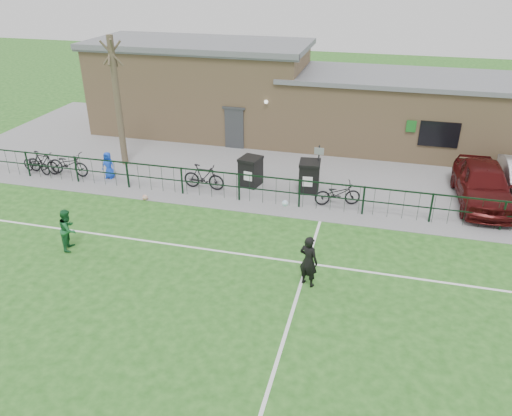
% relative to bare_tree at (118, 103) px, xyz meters
% --- Properties ---
extents(ground, '(90.00, 90.00, 0.00)m').
position_rel_bare_tree_xyz_m(ground, '(8.00, -10.50, -3.00)').
color(ground, '#215719').
rests_on(ground, ground).
extents(paving_strip, '(34.00, 13.00, 0.02)m').
position_rel_bare_tree_xyz_m(paving_strip, '(8.00, 3.00, -2.99)').
color(paving_strip, slate).
rests_on(paving_strip, ground).
extents(pitch_line_touch, '(28.00, 0.10, 0.01)m').
position_rel_bare_tree_xyz_m(pitch_line_touch, '(8.00, -2.70, -3.00)').
color(pitch_line_touch, white).
rests_on(pitch_line_touch, ground).
extents(pitch_line_mid, '(28.00, 0.10, 0.01)m').
position_rel_bare_tree_xyz_m(pitch_line_mid, '(8.00, -6.50, -3.00)').
color(pitch_line_mid, white).
rests_on(pitch_line_mid, ground).
extents(pitch_line_perp, '(0.10, 16.00, 0.01)m').
position_rel_bare_tree_xyz_m(pitch_line_perp, '(10.00, -10.50, -3.00)').
color(pitch_line_perp, white).
rests_on(pitch_line_perp, ground).
extents(perimeter_fence, '(28.00, 0.10, 1.20)m').
position_rel_bare_tree_xyz_m(perimeter_fence, '(8.00, -2.50, -2.40)').
color(perimeter_fence, black).
rests_on(perimeter_fence, ground).
extents(bare_tree, '(0.30, 0.30, 6.00)m').
position_rel_bare_tree_xyz_m(bare_tree, '(0.00, 0.00, 0.00)').
color(bare_tree, '#493D2C').
rests_on(bare_tree, ground).
extents(wheelie_bin_left, '(0.97, 1.05, 1.19)m').
position_rel_bare_tree_xyz_m(wheelie_bin_left, '(6.56, -0.90, -2.38)').
color(wheelie_bin_left, black).
rests_on(wheelie_bin_left, paving_strip).
extents(wheelie_bin_right, '(0.91, 1.01, 1.25)m').
position_rel_bare_tree_xyz_m(wheelie_bin_right, '(9.13, -0.88, -2.35)').
color(wheelie_bin_right, black).
rests_on(wheelie_bin_right, paving_strip).
extents(sign_post, '(0.07, 0.07, 2.00)m').
position_rel_bare_tree_xyz_m(sign_post, '(9.46, -0.66, -1.98)').
color(sign_post, black).
rests_on(sign_post, paving_strip).
extents(car_maroon, '(2.13, 4.97, 1.67)m').
position_rel_bare_tree_xyz_m(car_maroon, '(16.07, -0.27, -2.14)').
color(car_maroon, '#430B0C').
rests_on(car_maroon, paving_strip).
extents(bicycle_a, '(1.82, 1.01, 0.91)m').
position_rel_bare_tree_xyz_m(bicycle_a, '(-3.38, -2.08, -2.53)').
color(bicycle_a, black).
rests_on(bicycle_a, paving_strip).
extents(bicycle_b, '(1.79, 0.69, 1.05)m').
position_rel_bare_tree_xyz_m(bicycle_b, '(-3.04, -2.03, -2.45)').
color(bicycle_b, black).
rests_on(bicycle_b, paving_strip).
extents(bicycle_c, '(2.08, 0.84, 1.07)m').
position_rel_bare_tree_xyz_m(bicycle_c, '(-1.79, -1.92, -2.44)').
color(bicycle_c, black).
rests_on(bicycle_c, paving_strip).
extents(bicycle_d, '(1.85, 0.57, 1.11)m').
position_rel_bare_tree_xyz_m(bicycle_d, '(4.72, -1.81, -2.43)').
color(bicycle_d, black).
rests_on(bicycle_d, paving_strip).
extents(bicycle_e, '(1.96, 1.19, 0.97)m').
position_rel_bare_tree_xyz_m(bicycle_e, '(10.45, -1.91, -2.49)').
color(bicycle_e, black).
rests_on(bicycle_e, paving_strip).
extents(spectator_child, '(0.61, 0.41, 1.22)m').
position_rel_bare_tree_xyz_m(spectator_child, '(0.16, -1.77, -2.37)').
color(spectator_child, blue).
rests_on(spectator_child, paving_strip).
extents(goalkeeper_kick, '(1.71, 2.89, 1.68)m').
position_rel_bare_tree_xyz_m(goalkeeper_kick, '(10.16, -7.58, -2.15)').
color(goalkeeper_kick, black).
rests_on(goalkeeper_kick, ground).
extents(outfield_player, '(0.72, 0.84, 1.48)m').
position_rel_bare_tree_xyz_m(outfield_player, '(1.95, -7.59, -2.26)').
color(outfield_player, '#1B5E2F').
rests_on(outfield_player, ground).
extents(ball_ground, '(0.24, 0.24, 0.24)m').
position_rel_bare_tree_xyz_m(ball_ground, '(2.73, -3.45, -2.88)').
color(ball_ground, silver).
rests_on(ball_ground, ground).
extents(clubhouse, '(24.25, 5.40, 4.96)m').
position_rel_bare_tree_xyz_m(clubhouse, '(7.12, 6.00, -0.78)').
color(clubhouse, tan).
rests_on(clubhouse, ground).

